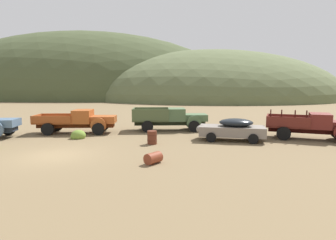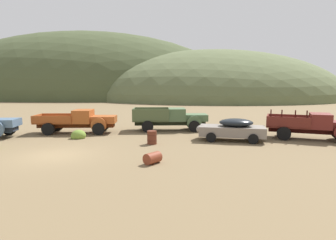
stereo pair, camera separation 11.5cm
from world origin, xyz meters
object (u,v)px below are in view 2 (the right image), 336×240
car_primer_gray (230,129)px  truck_oxblood (318,126)px  truck_weathered_green (175,118)px  truck_oxide_orange (83,121)px  oil_drum_tipped (153,158)px  oil_drum_by_truck (152,137)px

car_primer_gray → truck_oxblood: 6.30m
truck_weathered_green → truck_oxblood: 10.96m
truck_oxide_orange → truck_oxblood: (17.82, -0.92, 0.01)m
truck_weathered_green → oil_drum_tipped: 10.59m
truck_oxide_orange → car_primer_gray: (11.58, -1.83, -0.18)m
truck_weathered_green → car_primer_gray: size_ratio=1.34×
truck_weathered_green → car_primer_gray: (4.27, -4.06, -0.20)m
truck_oxide_orange → oil_drum_by_truck: bearing=-38.6°
truck_oxide_orange → oil_drum_by_truck: (6.34, -3.68, -0.55)m
truck_oxide_orange → oil_drum_tipped: (7.16, -8.32, -0.71)m
truck_oxide_orange → oil_drum_by_truck: 7.35m
oil_drum_tipped → oil_drum_by_truck: size_ratio=1.16×
car_primer_gray → oil_drum_tipped: 7.88m
truck_weathered_green → truck_oxide_orange: bearing=-171.5°
truck_oxide_orange → car_primer_gray: size_ratio=1.35×
oil_drum_by_truck → truck_weathered_green: bearing=80.6°
oil_drum_by_truck → truck_oxide_orange: bearing=149.9°
truck_oxblood → truck_weathered_green: bearing=177.9°
truck_weathered_green → oil_drum_tipped: bearing=-99.3°
oil_drum_tipped → car_primer_gray: bearing=55.8°
car_primer_gray → truck_oxblood: bearing=-166.3°
truck_oxblood → truck_oxide_orange: bearing=-168.3°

